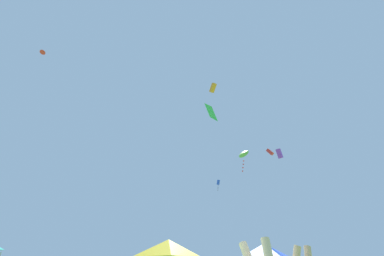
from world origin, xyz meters
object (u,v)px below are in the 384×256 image
(kite_purple_box, at_px, (279,154))
(kite_red_box, at_px, (270,152))
(kite_lime_delta, at_px, (243,154))
(kite_blue_box, at_px, (218,183))
(kite_red_delta, at_px, (43,52))
(kite_orange_box, at_px, (213,88))
(canopy_tent_yellow, at_px, (168,248))
(kite_green_diamond, at_px, (212,112))
(canopy_tent_blue, at_px, (265,251))

(kite_purple_box, xyz_separation_m, kite_red_box, (-5.35, -6.54, -3.33))
(kite_lime_delta, distance_m, kite_blue_box, 8.82)
(kite_red_delta, height_order, kite_lime_delta, kite_red_delta)
(kite_purple_box, xyz_separation_m, kite_orange_box, (-11.16, -5.27, 6.46))
(canopy_tent_yellow, xyz_separation_m, kite_red_delta, (-17.67, 8.61, 24.08))
(kite_orange_box, relative_size, kite_lime_delta, 0.44)
(kite_green_diamond, bearing_deg, kite_orange_box, 72.19)
(kite_purple_box, relative_size, kite_orange_box, 1.14)
(kite_red_delta, height_order, kite_orange_box, kite_red_delta)
(canopy_tent_yellow, height_order, canopy_tent_blue, canopy_tent_yellow)
(kite_lime_delta, xyz_separation_m, kite_red_box, (1.52, -3.84, -1.39))
(canopy_tent_yellow, relative_size, kite_red_delta, 4.06)
(kite_purple_box, bearing_deg, kite_lime_delta, -158.55)
(canopy_tent_yellow, relative_size, kite_orange_box, 2.40)
(kite_purple_box, distance_m, kite_blue_box, 10.30)
(canopy_tent_yellow, height_order, kite_orange_box, kite_orange_box)
(kite_red_delta, bearing_deg, canopy_tent_yellow, -25.99)
(kite_orange_box, xyz_separation_m, kite_green_diamond, (-2.98, -9.28, -11.07))
(canopy_tent_blue, height_order, kite_green_diamond, kite_green_diamond)
(kite_orange_box, distance_m, kite_blue_box, 15.03)
(canopy_tent_blue, bearing_deg, kite_red_delta, 161.46)
(canopy_tent_blue, xyz_separation_m, kite_green_diamond, (-3.84, -2.65, 8.99))
(kite_lime_delta, bearing_deg, canopy_tent_yellow, -135.56)
(canopy_tent_yellow, xyz_separation_m, kite_blue_box, (8.94, 18.44, 10.63))
(kite_blue_box, bearing_deg, kite_red_delta, -159.74)
(canopy_tent_blue, height_order, kite_orange_box, kite_orange_box)
(kite_green_diamond, distance_m, kite_red_box, 11.97)
(kite_red_box, bearing_deg, canopy_tent_blue, -132.70)
(kite_purple_box, xyz_separation_m, kite_lime_delta, (-6.87, -2.70, -1.93))
(kite_green_diamond, distance_m, kite_lime_delta, 14.16)
(kite_red_box, xyz_separation_m, kite_blue_box, (-2.49, 12.56, 0.43))
(kite_lime_delta, bearing_deg, kite_red_box, -68.42)
(canopy_tent_yellow, relative_size, canopy_tent_blue, 1.03)
(kite_purple_box, distance_m, kite_red_delta, 36.23)
(canopy_tent_yellow, height_order, kite_purple_box, kite_purple_box)
(canopy_tent_blue, relative_size, kite_lime_delta, 1.03)
(kite_green_diamond, height_order, kite_blue_box, kite_blue_box)
(kite_red_delta, xyz_separation_m, kite_blue_box, (26.60, 9.82, -13.45))
(canopy_tent_blue, xyz_separation_m, kite_red_box, (4.95, 5.37, 10.27))
(kite_lime_delta, height_order, kite_red_box, kite_lime_delta)
(kite_red_delta, xyz_separation_m, kite_green_diamond, (20.30, -10.75, -15.16))
(kite_purple_box, height_order, kite_blue_box, kite_purple_box)
(canopy_tent_blue, xyz_separation_m, kite_purple_box, (10.30, 11.91, 13.60))
(kite_red_delta, distance_m, kite_green_diamond, 27.52)
(canopy_tent_blue, bearing_deg, kite_purple_box, 49.13)
(canopy_tent_yellow, xyz_separation_m, kite_lime_delta, (9.91, 9.72, 11.59))
(canopy_tent_yellow, distance_m, kite_red_box, 16.41)
(canopy_tent_blue, xyz_separation_m, kite_orange_box, (-0.86, 6.64, 20.06))
(kite_purple_box, relative_size, kite_lime_delta, 0.50)
(kite_orange_box, relative_size, kite_blue_box, 0.74)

